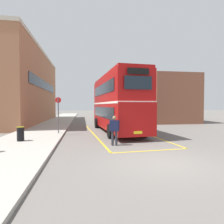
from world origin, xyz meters
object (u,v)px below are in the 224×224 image
at_px(double_decker_bus, 117,102).
at_px(litter_bin, 21,134).
at_px(pedestrian_boarding, 114,128).
at_px(bus_stop_sign, 58,112).
at_px(single_deck_bus, 121,109).

height_order(double_decker_bus, litter_bin, double_decker_bus).
relative_size(double_decker_bus, litter_bin, 12.13).
height_order(pedestrian_boarding, bus_stop_sign, bus_stop_sign).
bearing_deg(pedestrian_boarding, single_deck_bus, 77.44).
relative_size(pedestrian_boarding, bus_stop_sign, 0.61).
height_order(single_deck_bus, bus_stop_sign, single_deck_bus).
relative_size(pedestrian_boarding, litter_bin, 1.96).
bearing_deg(double_decker_bus, litter_bin, -147.90).
xyz_separation_m(double_decker_bus, single_deck_bus, (3.53, 15.34, -0.88)).
height_order(double_decker_bus, single_deck_bus, double_decker_bus).
distance_m(double_decker_bus, single_deck_bus, 15.76).
relative_size(single_deck_bus, pedestrian_boarding, 5.08).
relative_size(double_decker_bus, pedestrian_boarding, 6.20).
relative_size(single_deck_bus, litter_bin, 9.94).
bearing_deg(double_decker_bus, single_deck_bus, 77.03).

